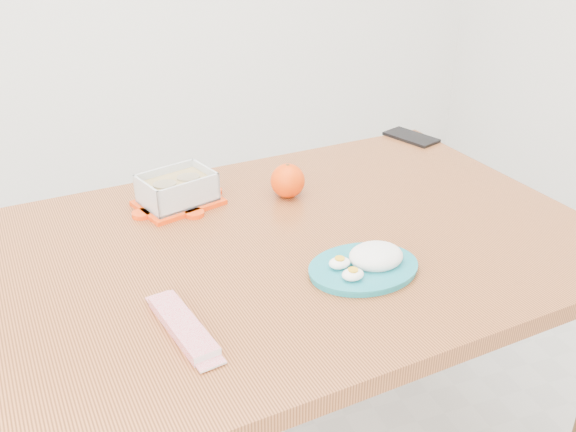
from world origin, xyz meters
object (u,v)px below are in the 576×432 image
object	(u,v)px
dining_table	(288,273)
rice_plate	(368,262)
food_container	(177,190)
orange_fruit	(288,181)
smartphone	(411,137)

from	to	relation	value
dining_table	rice_plate	xyz separation A→B (m)	(0.11, -0.17, 0.10)
dining_table	rice_plate	world-z (taller)	rice_plate
food_container	rice_plate	bearing A→B (deg)	-73.65
dining_table	food_container	xyz separation A→B (m)	(-0.19, 0.26, 0.12)
dining_table	food_container	distance (m)	0.34
dining_table	orange_fruit	bearing A→B (deg)	63.50
food_container	smartphone	world-z (taller)	food_container
orange_fruit	smartphone	world-z (taller)	orange_fruit
dining_table	orange_fruit	xyz separation A→B (m)	(0.08, 0.21, 0.13)
dining_table	rice_plate	size ratio (longest dim) A/B	6.16
food_container	rice_plate	size ratio (longest dim) A/B	0.95
dining_table	rice_plate	distance (m)	0.23
smartphone	food_container	bearing A→B (deg)	172.82
food_container	orange_fruit	xyz separation A→B (m)	(0.26, -0.05, 0.00)
food_container	dining_table	bearing A→B (deg)	-72.10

